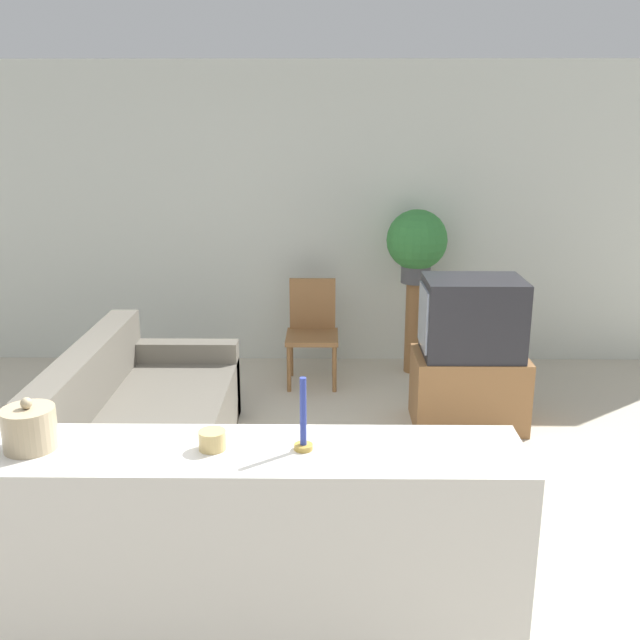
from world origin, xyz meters
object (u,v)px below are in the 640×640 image
(potted_plant, at_px, (417,242))
(decorative_bowl, at_px, (29,428))
(wooden_chair, at_px, (312,327))
(couch, at_px, (143,426))
(television, at_px, (472,317))

(potted_plant, relative_size, decorative_bowl, 3.19)
(wooden_chair, height_order, potted_plant, potted_plant)
(wooden_chair, bearing_deg, potted_plant, 15.17)
(couch, xyz_separation_m, television, (2.24, 0.70, 0.54))
(potted_plant, xyz_separation_m, decorative_bowl, (-1.86, -3.71, -0.06))
(couch, bearing_deg, potted_plant, 43.34)
(potted_plant, height_order, decorative_bowl, potted_plant)
(couch, relative_size, wooden_chair, 2.08)
(decorative_bowl, bearing_deg, couch, 93.25)
(wooden_chair, bearing_deg, decorative_bowl, -105.50)
(couch, height_order, television, television)
(couch, height_order, wooden_chair, wooden_chair)
(couch, xyz_separation_m, wooden_chair, (1.07, 1.61, 0.20))
(television, relative_size, decorative_bowl, 3.56)
(television, distance_m, wooden_chair, 1.52)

